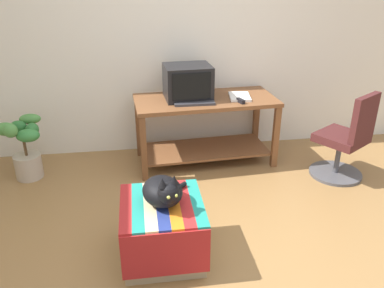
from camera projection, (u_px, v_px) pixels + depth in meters
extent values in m
plane|color=olive|center=(215.00, 260.00, 2.86)|extent=(14.00, 14.00, 0.00)
cube|color=silver|center=(180.00, 33.00, 4.17)|extent=(8.00, 0.10, 2.60)
cube|color=brown|center=(144.00, 149.00, 3.80)|extent=(0.06, 0.06, 0.67)
cube|color=brown|center=(276.00, 137.00, 4.06)|extent=(0.06, 0.06, 0.67)
cube|color=brown|center=(256.00, 118.00, 4.57)|extent=(0.06, 0.06, 0.67)
cube|color=brown|center=(139.00, 127.00, 4.31)|extent=(0.06, 0.06, 0.67)
cube|color=brown|center=(205.00, 149.00, 4.27)|extent=(1.36, 0.64, 0.02)
cube|color=brown|center=(206.00, 100.00, 4.04)|extent=(1.49, 0.75, 0.04)
cube|color=black|center=(188.00, 97.00, 4.04)|extent=(0.34, 0.29, 0.02)
cube|color=black|center=(188.00, 82.00, 3.97)|extent=(0.49, 0.41, 0.34)
cube|color=black|center=(192.00, 87.00, 3.79)|extent=(0.38, 0.04, 0.27)
cube|color=#333338|center=(194.00, 103.00, 3.87)|extent=(0.40, 0.15, 0.02)
cube|color=white|center=(240.00, 97.00, 4.05)|extent=(0.24, 0.32, 0.02)
cube|color=tan|center=(163.00, 231.00, 2.83)|extent=(0.55, 0.57, 0.43)
cube|color=#AD2323|center=(166.00, 255.00, 2.53)|extent=(0.58, 0.01, 0.34)
cube|color=#AD2323|center=(126.00, 207.00, 2.71)|extent=(0.08, 0.62, 0.02)
cube|color=#1E897A|center=(138.00, 207.00, 2.72)|extent=(0.08, 0.62, 0.02)
cube|color=beige|center=(150.00, 206.00, 2.73)|extent=(0.08, 0.62, 0.02)
cube|color=navy|center=(162.00, 205.00, 2.74)|extent=(0.08, 0.62, 0.02)
cube|color=orange|center=(173.00, 204.00, 2.75)|extent=(0.08, 0.62, 0.02)
cube|color=#AD2323|center=(185.00, 203.00, 2.76)|extent=(0.08, 0.62, 0.02)
cube|color=#1E897A|center=(197.00, 202.00, 2.77)|extent=(0.08, 0.62, 0.02)
ellipsoid|color=black|center=(162.00, 191.00, 2.71)|extent=(0.35, 0.39, 0.19)
sphere|color=black|center=(169.00, 193.00, 2.58)|extent=(0.15, 0.15, 0.15)
cylinder|color=black|center=(173.00, 190.00, 2.86)|extent=(0.22, 0.20, 0.04)
cone|color=black|center=(162.00, 183.00, 2.53)|extent=(0.06, 0.06, 0.07)
cone|color=black|center=(174.00, 180.00, 2.56)|extent=(0.06, 0.06, 0.07)
sphere|color=#C6D151|center=(169.00, 197.00, 2.52)|extent=(0.02, 0.02, 0.02)
sphere|color=#C6D151|center=(176.00, 196.00, 2.54)|extent=(0.02, 0.02, 0.02)
cylinder|color=#B7A893|center=(29.00, 166.00, 3.93)|extent=(0.26, 0.26, 0.25)
cylinder|color=brown|center=(25.00, 148.00, 3.85)|extent=(0.03, 0.03, 0.15)
ellipsoid|color=#2D7033|center=(32.00, 129.00, 3.81)|extent=(0.12, 0.15, 0.13)
ellipsoid|color=#4C8E42|center=(30.00, 119.00, 3.89)|extent=(0.21, 0.10, 0.10)
ellipsoid|color=#2D7033|center=(18.00, 127.00, 3.83)|extent=(0.16, 0.10, 0.13)
ellipsoid|color=#4C8E42|center=(6.00, 129.00, 3.78)|extent=(0.21, 0.10, 0.13)
ellipsoid|color=#4C8E42|center=(10.00, 131.00, 3.62)|extent=(0.13, 0.10, 0.14)
ellipsoid|color=#38843D|center=(28.00, 136.00, 3.74)|extent=(0.22, 0.15, 0.13)
cylinder|color=#4C4C51|center=(335.00, 173.00, 4.03)|extent=(0.52, 0.52, 0.03)
cylinder|color=#4C4C51|center=(338.00, 157.00, 3.95)|extent=(0.05, 0.05, 0.34)
cube|color=#471E1E|center=(341.00, 138.00, 3.86)|extent=(0.58, 0.58, 0.08)
cube|color=#471E1E|center=(364.00, 118.00, 3.62)|extent=(0.35, 0.26, 0.44)
cube|color=black|center=(241.00, 101.00, 3.90)|extent=(0.07, 0.12, 0.04)
cylinder|color=#B7B7BC|center=(238.00, 95.00, 4.12)|extent=(0.08, 0.12, 0.01)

